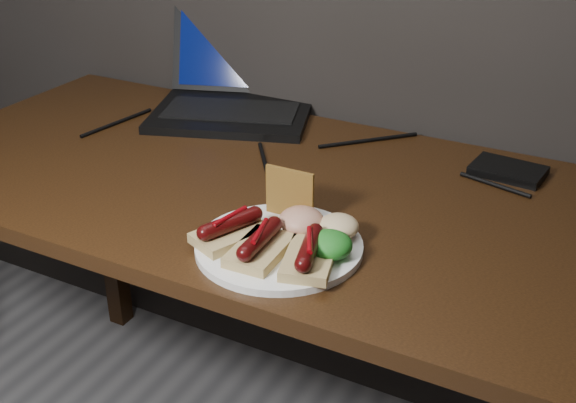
# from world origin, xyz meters

# --- Properties ---
(desk) EXTENTS (1.40, 0.70, 0.75)m
(desk) POSITION_xyz_m (0.00, 1.38, 0.66)
(desk) COLOR #38200E
(desk) RESTS_ON ground
(laptop) EXTENTS (0.44, 0.43, 0.25)m
(laptop) POSITION_xyz_m (-0.21, 1.69, 0.80)
(laptop) COLOR black
(laptop) RESTS_ON desk
(hard_drive) EXTENTS (0.14, 0.10, 0.02)m
(hard_drive) POSITION_xyz_m (0.42, 1.62, 0.76)
(hard_drive) COLOR black
(hard_drive) RESTS_ON desk
(desk_cables) EXTENTS (0.90, 0.35, 0.01)m
(desk_cables) POSITION_xyz_m (0.01, 1.53, 0.75)
(desk_cables) COLOR black
(desk_cables) RESTS_ON desk
(plate) EXTENTS (0.32, 0.32, 0.01)m
(plate) POSITION_xyz_m (0.17, 1.18, 0.76)
(plate) COLOR white
(plate) RESTS_ON desk
(bread_sausage_left) EXTENTS (0.11, 0.13, 0.04)m
(bread_sausage_left) POSITION_xyz_m (0.10, 1.15, 0.78)
(bread_sausage_left) COLOR tan
(bread_sausage_left) RESTS_ON plate
(bread_sausage_center) EXTENTS (0.07, 0.12, 0.04)m
(bread_sausage_center) POSITION_xyz_m (0.16, 1.14, 0.78)
(bread_sausage_center) COLOR tan
(bread_sausage_center) RESTS_ON plate
(bread_sausage_right) EXTENTS (0.10, 0.13, 0.04)m
(bread_sausage_right) POSITION_xyz_m (0.24, 1.15, 0.78)
(bread_sausage_right) COLOR tan
(bread_sausage_right) RESTS_ON plate
(crispbread) EXTENTS (0.09, 0.01, 0.08)m
(crispbread) POSITION_xyz_m (0.15, 1.26, 0.80)
(crispbread) COLOR #A47A2D
(crispbread) RESTS_ON plate
(salad_greens) EXTENTS (0.07, 0.07, 0.04)m
(salad_greens) POSITION_xyz_m (0.25, 1.18, 0.78)
(salad_greens) COLOR #13601B
(salad_greens) RESTS_ON plate
(salsa_mound) EXTENTS (0.07, 0.07, 0.04)m
(salsa_mound) POSITION_xyz_m (0.19, 1.23, 0.78)
(salsa_mound) COLOR maroon
(salsa_mound) RESTS_ON plate
(coleslaw_mound) EXTENTS (0.06, 0.06, 0.04)m
(coleslaw_mound) POSITION_xyz_m (0.24, 1.24, 0.78)
(coleslaw_mound) COLOR beige
(coleslaw_mound) RESTS_ON plate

